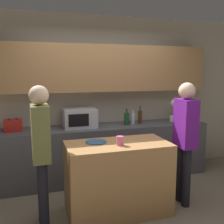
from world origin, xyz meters
TOP-DOWN VIEW (x-y plane):
  - ground_plane at (0.00, 0.00)m, footprint 14.00×14.00m
  - back_wall at (0.00, 1.66)m, footprint 6.40×0.40m
  - back_counter at (0.00, 1.39)m, footprint 3.60×0.62m
  - kitchen_island at (-0.08, 0.29)m, footprint 1.27×0.65m
  - microwave at (-0.35, 1.43)m, footprint 0.52×0.39m
  - toaster at (-1.36, 1.43)m, footprint 0.26×0.16m
  - potted_plant at (1.35, 1.43)m, footprint 0.14×0.14m
  - bottle_0 at (0.43, 1.37)m, footprint 0.08×0.08m
  - bottle_1 at (0.57, 1.44)m, footprint 0.08×0.08m
  - bottle_2 at (0.69, 1.41)m, footprint 0.07×0.07m
  - plate_on_island at (-0.33, 0.40)m, footprint 0.26×0.26m
  - cup_0 at (-0.09, 0.19)m, footprint 0.09×0.09m
  - person_left at (0.84, 0.25)m, footprint 0.22×0.35m
  - person_center at (-0.99, 0.26)m, footprint 0.21×0.35m

SIDE VIEW (x-z plane):
  - ground_plane at x=0.00m, z-range 0.00..0.00m
  - back_counter at x=0.00m, z-range 0.00..0.89m
  - kitchen_island at x=-0.08m, z-range 0.00..0.91m
  - plate_on_island at x=-0.33m, z-range 0.91..0.92m
  - cup_0 at x=-0.09m, z-range 0.91..1.02m
  - person_center at x=-0.99m, z-range 0.15..1.78m
  - person_left at x=0.84m, z-range 0.15..1.79m
  - toaster at x=-1.36m, z-range 0.89..1.07m
  - bottle_1 at x=0.57m, z-range 0.86..1.10m
  - bottle_0 at x=0.43m, z-range 0.86..1.13m
  - bottle_2 at x=0.69m, z-range 0.85..1.16m
  - microwave at x=-0.35m, z-range 0.89..1.19m
  - potted_plant at x=1.35m, z-range 0.89..1.28m
  - back_wall at x=0.00m, z-range 0.19..2.89m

